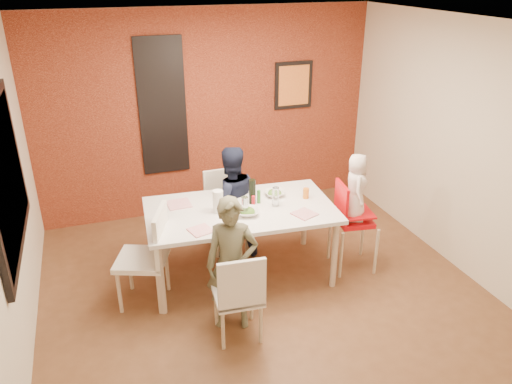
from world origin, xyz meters
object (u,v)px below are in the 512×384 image
object	(u,v)px
high_chair	(351,218)
child_near	(232,265)
chair_left	(150,252)
dining_table	(241,215)
chair_far	(225,205)
paper_towel_roll	(218,201)
chair_near	(239,293)
toddler	(356,187)
wine_bottle	(252,192)
child_far	(230,203)

from	to	relation	value
high_chair	child_near	size ratio (longest dim) A/B	0.79
chair_left	child_near	bearing A→B (deg)	69.24
dining_table	chair_far	xyz separation A→B (m)	(0.02, 0.70, -0.22)
chair_left	child_near	world-z (taller)	child_near
high_chair	paper_towel_roll	bearing A→B (deg)	89.56
dining_table	chair_near	xyz separation A→B (m)	(-0.33, -1.00, -0.24)
dining_table	chair_left	xyz separation A→B (m)	(-0.99, -0.17, -0.17)
child_near	toddler	bearing A→B (deg)	36.84
dining_table	high_chair	distance (m)	1.22
chair_near	child_near	distance (m)	0.28
chair_left	toddler	bearing A→B (deg)	109.33
chair_far	toddler	size ratio (longest dim) A/B	1.26
chair_far	toddler	bearing A→B (deg)	-39.52
chair_near	wine_bottle	xyz separation A→B (m)	(0.49, 1.08, 0.45)
chair_near	child_far	bearing A→B (deg)	-98.90
toddler	child_near	bearing A→B (deg)	129.19
paper_towel_roll	chair_near	bearing A→B (deg)	-95.05
chair_far	high_chair	distance (m)	1.50
high_chair	child_far	world-z (taller)	child_far
dining_table	high_chair	bearing A→B (deg)	-11.05
wine_bottle	paper_towel_roll	world-z (taller)	wine_bottle
chair_near	wine_bottle	world-z (taller)	wine_bottle
high_chair	toddler	xyz separation A→B (m)	(0.03, -0.01, 0.36)
child_far	paper_towel_roll	xyz separation A→B (m)	(-0.26, -0.46, 0.27)
dining_table	child_far	xyz separation A→B (m)	(0.02, 0.45, -0.07)
chair_far	child_far	size ratio (longest dim) A/B	0.70
high_chair	toddler	bearing A→B (deg)	-95.97
chair_left	child_far	distance (m)	1.19
child_far	dining_table	bearing A→B (deg)	86.01
dining_table	chair_left	bearing A→B (deg)	-170.36
high_chair	child_far	distance (m)	1.36
child_far	paper_towel_roll	distance (m)	0.59
high_chair	chair_near	bearing A→B (deg)	125.52
wine_bottle	child_near	bearing A→B (deg)	-119.80
chair_near	high_chair	world-z (taller)	high_chair
chair_near	chair_far	world-z (taller)	chair_far
child_far	wine_bottle	xyz separation A→B (m)	(0.14, -0.38, 0.28)
child_far	wine_bottle	bearing A→B (deg)	108.45
chair_far	chair_left	distance (m)	1.33
chair_near	toddler	xyz separation A→B (m)	(1.55, 0.76, 0.48)
toddler	dining_table	bearing A→B (deg)	99.29
dining_table	wine_bottle	distance (m)	0.27
chair_near	child_far	world-z (taller)	child_far
high_chair	child_near	world-z (taller)	child_near
dining_table	high_chair	xyz separation A→B (m)	(1.19, -0.23, -0.13)
dining_table	paper_towel_roll	size ratio (longest dim) A/B	8.51
child_near	dining_table	bearing A→B (deg)	85.13
chair_near	paper_towel_roll	size ratio (longest dim) A/B	3.78
toddler	wine_bottle	size ratio (longest dim) A/B	2.74
chair_near	child_near	size ratio (longest dim) A/B	0.69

